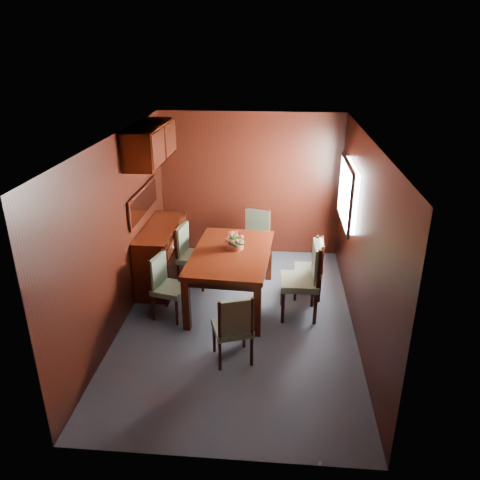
# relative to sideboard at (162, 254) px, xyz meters

# --- Properties ---
(ground) EXTENTS (4.50, 4.50, 0.00)m
(ground) POSITION_rel_sideboard_xyz_m (1.25, -1.00, -0.45)
(ground) COLOR #363C49
(ground) RESTS_ON ground
(room_shell) EXTENTS (3.06, 4.52, 2.41)m
(room_shell) POSITION_rel_sideboard_xyz_m (1.15, -0.67, 1.18)
(room_shell) COLOR black
(room_shell) RESTS_ON ground
(sideboard) EXTENTS (0.48, 1.40, 0.90)m
(sideboard) POSITION_rel_sideboard_xyz_m (0.00, 0.00, 0.00)
(sideboard) COLOR #330F06
(sideboard) RESTS_ON ground
(dining_table) EXTENTS (1.14, 1.72, 0.78)m
(dining_table) POSITION_rel_sideboard_xyz_m (1.11, -0.53, 0.22)
(dining_table) COLOR #330F06
(dining_table) RESTS_ON ground
(chair_left_near) EXTENTS (0.49, 0.50, 0.88)m
(chair_left_near) POSITION_rel_sideboard_xyz_m (0.28, -0.94, 0.04)
(chair_left_near) COLOR black
(chair_left_near) RESTS_ON ground
(chair_left_far) EXTENTS (0.50, 0.51, 0.95)m
(chair_left_far) POSITION_rel_sideboard_xyz_m (0.43, -0.03, 0.08)
(chair_left_far) COLOR black
(chair_left_far) RESTS_ON ground
(chair_right_near) EXTENTS (0.49, 0.51, 1.07)m
(chair_right_near) POSITION_rel_sideboard_xyz_m (2.12, -0.79, 0.14)
(chair_right_near) COLOR black
(chair_right_near) RESTS_ON ground
(chair_right_far) EXTENTS (0.41, 0.43, 0.86)m
(chair_right_far) POSITION_rel_sideboard_xyz_m (2.25, -0.25, 0.03)
(chair_right_far) COLOR black
(chair_right_far) RESTS_ON ground
(chair_head) EXTENTS (0.53, 0.52, 0.88)m
(chair_head) POSITION_rel_sideboard_xyz_m (1.28, -1.87, 0.04)
(chair_head) COLOR black
(chair_head) RESTS_ON ground
(chair_foot) EXTENTS (0.55, 0.54, 0.94)m
(chair_foot) POSITION_rel_sideboard_xyz_m (1.38, 0.69, 0.07)
(chair_foot) COLOR black
(chair_foot) RESTS_ON ground
(flower_centerpiece) EXTENTS (0.26, 0.26, 0.26)m
(flower_centerpiece) POSITION_rel_sideboard_xyz_m (1.15, -0.41, 0.45)
(flower_centerpiece) COLOR #A84633
(flower_centerpiece) RESTS_ON dining_table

